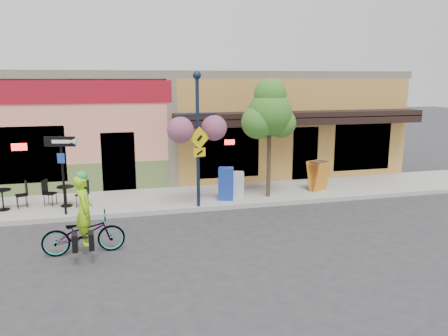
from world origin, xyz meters
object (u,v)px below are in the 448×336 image
object	(u,v)px
building	(182,121)
lamp_post	(198,140)
newspaper_box_grey	(238,184)
street_tree	(269,138)
cyclist_rider	(85,220)
one_way_sign	(63,176)
bicycle	(84,233)
newspaper_box_blue	(226,184)

from	to	relation	value
building	lamp_post	xyz separation A→B (m)	(-0.57, -6.85, 0.05)
newspaper_box_grey	street_tree	bearing A→B (deg)	-0.35
cyclist_rider	lamp_post	size ratio (longest dim) A/B	0.40
one_way_sign	newspaper_box_grey	size ratio (longest dim) A/B	2.71
bicycle	newspaper_box_grey	world-z (taller)	newspaper_box_grey
cyclist_rider	lamp_post	bearing A→B (deg)	-52.64
newspaper_box_blue	newspaper_box_grey	bearing A→B (deg)	43.39
newspaper_box_blue	street_tree	distance (m)	2.15
bicycle	newspaper_box_blue	xyz separation A→B (m)	(4.45, 3.35, 0.19)
lamp_post	newspaper_box_blue	size ratio (longest dim) A/B	3.89
cyclist_rider	lamp_post	distance (m)	4.58
building	bicycle	world-z (taller)	building
bicycle	street_tree	world-z (taller)	street_tree
newspaper_box_blue	street_tree	xyz separation A→B (m)	(1.53, 0.01, 1.51)
cyclist_rider	bicycle	bearing A→B (deg)	87.45
street_tree	cyclist_rider	bearing A→B (deg)	-150.47
bicycle	cyclist_rider	bearing A→B (deg)	-92.55
bicycle	cyclist_rider	size ratio (longest dim) A/B	1.14
newspaper_box_blue	lamp_post	bearing A→B (deg)	-133.93
building	newspaper_box_grey	world-z (taller)	building
one_way_sign	street_tree	world-z (taller)	street_tree
cyclist_rider	newspaper_box_grey	distance (m)	6.05
bicycle	lamp_post	world-z (taller)	lamp_post
bicycle	one_way_sign	bearing A→B (deg)	10.94
street_tree	newspaper_box_grey	bearing A→B (deg)	168.51
building	cyclist_rider	xyz separation A→B (m)	(-3.90, -9.64, -1.40)
bicycle	newspaper_box_grey	xyz separation A→B (m)	(4.93, 3.58, 0.08)
lamp_post	street_tree	bearing A→B (deg)	-3.88
newspaper_box_grey	building	bearing A→B (deg)	110.24
lamp_post	newspaper_box_grey	distance (m)	2.43
one_way_sign	newspaper_box_blue	size ratio (longest dim) A/B	2.17
cyclist_rider	newspaper_box_blue	bearing A→B (deg)	-55.25
one_way_sign	street_tree	size ratio (longest dim) A/B	0.58
bicycle	newspaper_box_blue	bearing A→B (deg)	-55.56
bicycle	street_tree	bearing A→B (deg)	-63.23
bicycle	one_way_sign	distance (m)	3.12
newspaper_box_blue	street_tree	size ratio (longest dim) A/B	0.27
newspaper_box_grey	newspaper_box_blue	bearing A→B (deg)	-143.71
one_way_sign	newspaper_box_blue	bearing A→B (deg)	18.97
building	lamp_post	distance (m)	6.87
building	street_tree	size ratio (longest dim) A/B	4.41
building	cyclist_rider	distance (m)	10.50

